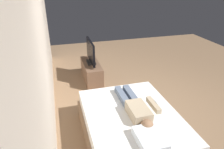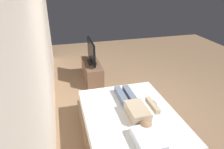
% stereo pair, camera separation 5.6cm
% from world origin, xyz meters
% --- Properties ---
extents(ground_plane, '(10.00, 10.00, 0.00)m').
position_xyz_m(ground_plane, '(0.00, 0.00, 0.00)').
color(ground_plane, '#8C6B4C').
extents(back_wall, '(6.40, 0.10, 2.80)m').
position_xyz_m(back_wall, '(0.40, 1.55, 1.40)').
color(back_wall, beige).
rests_on(back_wall, ground).
extents(bed, '(1.96, 1.52, 0.54)m').
position_xyz_m(bed, '(-0.76, 0.29, 0.26)').
color(bed, brown).
rests_on(bed, ground).
extents(pillow, '(0.48, 0.34, 0.12)m').
position_xyz_m(pillow, '(-1.42, 0.29, 0.60)').
color(pillow, white).
rests_on(pillow, bed).
extents(person, '(1.26, 0.46, 0.18)m').
position_xyz_m(person, '(-0.73, 0.21, 0.62)').
color(person, tan).
rests_on(person, bed).
extents(remote, '(0.15, 0.04, 0.02)m').
position_xyz_m(remote, '(-0.58, -0.19, 0.55)').
color(remote, black).
rests_on(remote, bed).
extents(tv_stand, '(1.10, 0.40, 0.50)m').
position_xyz_m(tv_stand, '(1.58, 0.51, 0.25)').
color(tv_stand, brown).
rests_on(tv_stand, ground).
extents(tv, '(0.88, 0.20, 0.59)m').
position_xyz_m(tv, '(1.58, 0.51, 0.78)').
color(tv, black).
rests_on(tv, tv_stand).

